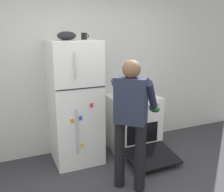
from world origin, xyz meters
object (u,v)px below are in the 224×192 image
(refrigerator, at_px, (75,103))
(mixing_bowl, at_px, (67,36))
(red_pot, at_px, (126,94))
(pepper_mill, at_px, (143,86))
(coffee_mug, at_px, (84,36))
(stove_range, at_px, (133,123))
(person_cook, at_px, (131,114))

(refrigerator, height_order, mixing_bowl, mixing_bowl)
(red_pot, relative_size, pepper_mill, 1.75)
(coffee_mug, relative_size, mixing_bowl, 0.43)
(red_pot, distance_m, mixing_bowl, 1.24)
(red_pot, distance_m, coffee_mug, 1.07)
(red_pot, bearing_deg, mixing_bowl, 176.73)
(pepper_mill, bearing_deg, red_pot, -151.48)
(stove_range, bearing_deg, mixing_bowl, 179.02)
(coffee_mug, distance_m, mixing_bowl, 0.27)
(coffee_mug, bearing_deg, pepper_mill, 7.96)
(stove_range, bearing_deg, coffee_mug, 175.00)
(coffee_mug, bearing_deg, person_cook, -76.61)
(person_cook, bearing_deg, coffee_mug, 103.39)
(red_pot, bearing_deg, refrigerator, 176.42)
(coffee_mug, bearing_deg, refrigerator, -164.60)
(red_pot, relative_size, mixing_bowl, 1.26)
(refrigerator, xyz_separation_m, person_cook, (0.42, -0.95, 0.07))
(coffee_mug, distance_m, pepper_mill, 1.37)
(red_pot, bearing_deg, stove_range, 11.44)
(refrigerator, relative_size, person_cook, 1.11)
(refrigerator, xyz_separation_m, stove_range, (0.96, -0.02, -0.45))
(person_cook, relative_size, pepper_mill, 8.59)
(person_cook, distance_m, mixing_bowl, 1.39)
(person_cook, xyz_separation_m, coffee_mug, (-0.24, 1.00, 0.87))
(pepper_mill, bearing_deg, refrigerator, -170.93)
(refrigerator, height_order, red_pot, refrigerator)
(person_cook, relative_size, mixing_bowl, 6.19)
(red_pot, distance_m, pepper_mill, 0.52)
(mixing_bowl, bearing_deg, pepper_mill, 8.52)
(person_cook, bearing_deg, mixing_bowl, 117.75)
(refrigerator, relative_size, stove_range, 1.48)
(person_cook, distance_m, coffee_mug, 1.35)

